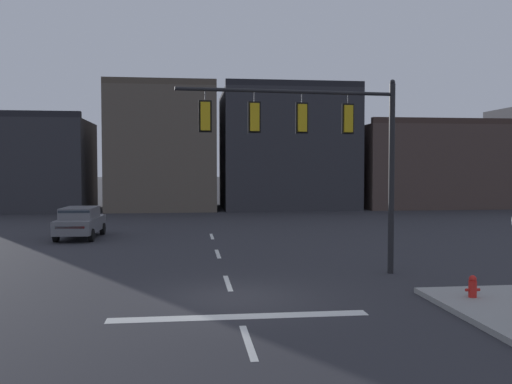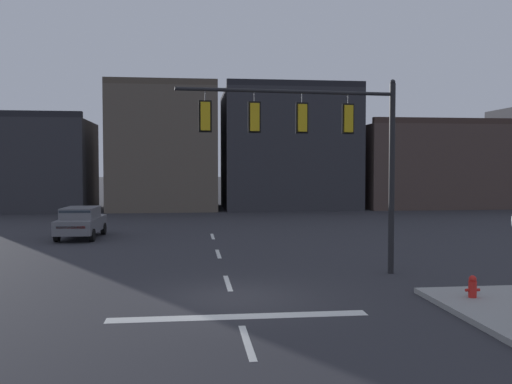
# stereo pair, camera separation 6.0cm
# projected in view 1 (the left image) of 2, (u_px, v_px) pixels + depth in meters

# --- Properties ---
(ground_plane) EXTENTS (400.00, 400.00, 0.00)m
(ground_plane) POSITION_uv_depth(u_px,v_px,m) (233.00, 298.00, 15.65)
(ground_plane) COLOR #2B2B30
(stop_bar_paint) EXTENTS (6.40, 0.50, 0.01)m
(stop_bar_paint) POSITION_uv_depth(u_px,v_px,m) (239.00, 317.00, 13.66)
(stop_bar_paint) COLOR silver
(stop_bar_paint) RESTS_ON ground
(lane_centreline) EXTENTS (0.16, 26.40, 0.01)m
(lane_centreline) POSITION_uv_depth(u_px,v_px,m) (228.00, 283.00, 17.63)
(lane_centreline) COLOR silver
(lane_centreline) RESTS_ON ground
(signal_mast_near_side) EXTENTS (7.44, 0.72, 6.65)m
(signal_mast_near_side) POSITION_uv_depth(u_px,v_px,m) (319.00, 135.00, 18.59)
(signal_mast_near_side) COLOR black
(signal_mast_near_side) RESTS_ON ground
(car_lot_nearside) EXTENTS (2.05, 4.51, 1.61)m
(car_lot_nearside) POSITION_uv_depth(u_px,v_px,m) (80.00, 222.00, 28.76)
(car_lot_nearside) COLOR slate
(car_lot_nearside) RESTS_ON ground
(fire_hydrant) EXTENTS (0.40, 0.30, 0.75)m
(fire_hydrant) POSITION_uv_depth(u_px,v_px,m) (473.00, 291.00, 15.06)
(fire_hydrant) COLOR red
(fire_hydrant) RESTS_ON ground
(building_row) EXTENTS (56.55, 10.34, 10.80)m
(building_row) POSITION_uv_depth(u_px,v_px,m) (297.00, 157.00, 50.65)
(building_row) COLOR #2D2D33
(building_row) RESTS_ON ground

